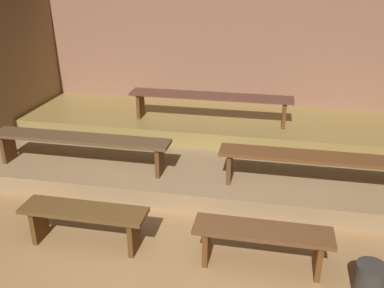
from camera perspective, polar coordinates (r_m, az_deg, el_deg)
ground at (r=5.26m, az=0.59°, el=-6.43°), size 6.65×5.18×0.08m
wall_back at (r=6.91m, az=4.15°, el=11.63°), size 6.65×0.06×2.37m
platform_lower at (r=5.89m, az=2.05°, el=-1.36°), size 5.85×2.78×0.23m
platform_middle at (r=6.40m, az=3.03°, el=2.84°), size 5.85×1.49×0.23m
bench_floor_left at (r=4.22m, az=-14.61°, el=-9.74°), size 1.24×0.32×0.41m
bench_floor_right at (r=3.86m, az=9.62°, el=-12.64°), size 1.24×0.32×0.41m
bench_lower_left at (r=5.30m, az=-15.16°, el=0.28°), size 2.27×0.32×0.41m
bench_lower_right at (r=4.82m, az=17.38°, el=-2.33°), size 2.27×0.32×0.41m
bench_middle_center at (r=6.05m, az=2.52°, el=6.20°), size 2.37×0.32×0.41m
pail_floor at (r=3.96m, az=23.28°, el=-16.71°), size 0.26×0.26×0.28m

